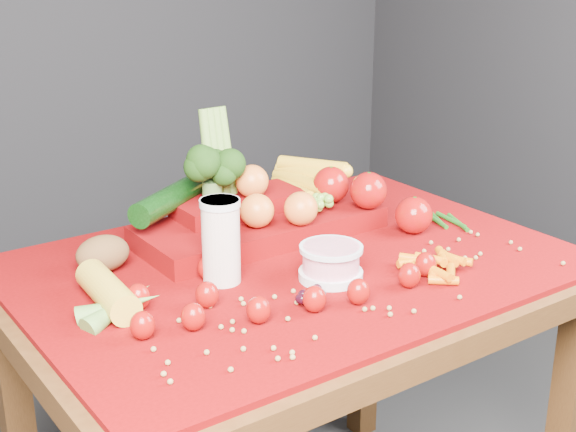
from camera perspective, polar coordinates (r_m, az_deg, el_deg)
table at (r=1.62m, az=0.41°, el=-6.70°), size 1.10×0.80×0.75m
red_cloth at (r=1.58m, az=0.42°, el=-3.42°), size 1.05×0.75×0.01m
milk_glass at (r=1.46m, az=-4.80°, el=-1.58°), size 0.07×0.07×0.16m
yogurt_bowl at (r=1.49m, az=3.07°, el=-3.24°), size 0.12×0.12×0.07m
strawberry_scatter at (r=1.38m, az=-1.37°, el=-5.40°), size 0.58×0.28×0.05m
dark_grape_cluster at (r=1.40m, az=1.54°, el=-5.74°), size 0.06×0.05×0.03m
soybean_scatter at (r=1.43m, az=5.11°, el=-5.59°), size 0.84×0.24×0.01m
corn_ear at (r=1.39m, az=-12.16°, el=-6.00°), size 0.19×0.24×0.06m
potato at (r=1.56m, az=-13.04°, el=-2.63°), size 0.10×0.08×0.07m
baby_carrot_pile at (r=1.54m, az=10.88°, el=-3.42°), size 0.18×0.18×0.03m
green_bean_pile at (r=1.82m, az=11.06°, el=-0.25°), size 0.14×0.12×0.01m
produce_mound at (r=1.70m, az=-1.31°, el=0.63°), size 0.60×0.39×0.27m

